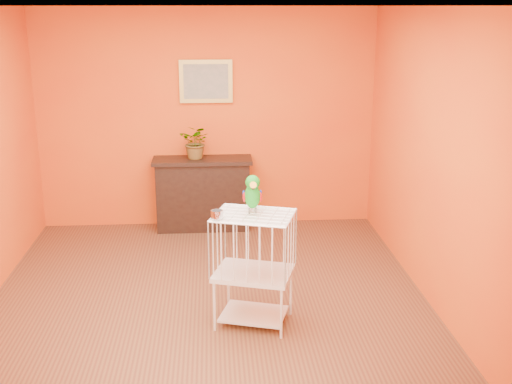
{
  "coord_description": "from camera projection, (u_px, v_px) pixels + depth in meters",
  "views": [
    {
      "loc": [
        0.06,
        -5.34,
        2.6
      ],
      "look_at": [
        0.4,
        -0.39,
        1.16
      ],
      "focal_mm": 45.0,
      "sensor_mm": 36.0,
      "label": 1
    }
  ],
  "objects": [
    {
      "name": "feed_cup",
      "position": [
        217.0,
        214.0,
        5.09
      ],
      "size": [
        0.1,
        0.1,
        0.07
      ],
      "primitive_type": "cylinder",
      "color": "silver",
      "rests_on": "birdcage"
    },
    {
      "name": "birdcage",
      "position": [
        254.0,
        268.0,
        5.34
      ],
      "size": [
        0.74,
        0.64,
        0.97
      ],
      "rotation": [
        0.0,
        0.0,
        -0.3
      ],
      "color": "silver",
      "rests_on": "ground"
    },
    {
      "name": "console_cabinet",
      "position": [
        203.0,
        194.0,
        7.67
      ],
      "size": [
        1.17,
        0.42,
        0.87
      ],
      "color": "black",
      "rests_on": "ground"
    },
    {
      "name": "ground",
      "position": [
        209.0,
        302.0,
        5.84
      ],
      "size": [
        4.5,
        4.5,
        0.0
      ],
      "primitive_type": "plane",
      "color": "brown",
      "rests_on": "ground"
    },
    {
      "name": "parrot",
      "position": [
        252.0,
        193.0,
        5.2
      ],
      "size": [
        0.16,
        0.29,
        0.33
      ],
      "rotation": [
        0.0,
        0.0,
        -0.01
      ],
      "color": "#59544C",
      "rests_on": "birdcage"
    },
    {
      "name": "framed_picture",
      "position": [
        206.0,
        81.0,
        7.47
      ],
      "size": [
        0.62,
        0.04,
        0.5
      ],
      "color": "#AD913D",
      "rests_on": "room_shell"
    },
    {
      "name": "potted_plant",
      "position": [
        196.0,
        146.0,
        7.5
      ],
      "size": [
        0.48,
        0.5,
        0.31
      ],
      "primitive_type": "imported",
      "rotation": [
        0.0,
        0.0,
        -0.39
      ],
      "color": "#26722D",
      "rests_on": "console_cabinet"
    },
    {
      "name": "room_shell",
      "position": [
        205.0,
        131.0,
        5.4
      ],
      "size": [
        4.5,
        4.5,
        4.5
      ],
      "color": "#DC5A14",
      "rests_on": "ground"
    }
  ]
}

